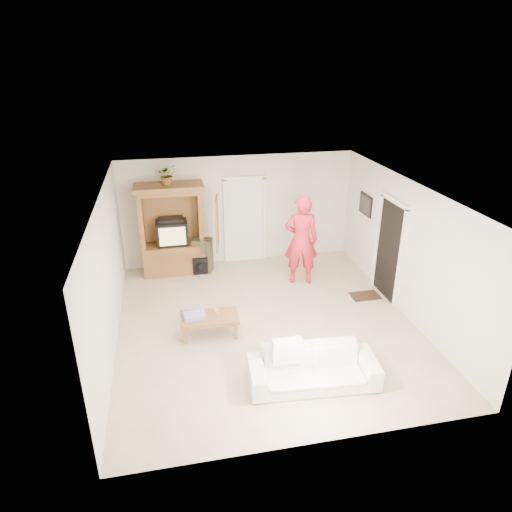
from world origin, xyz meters
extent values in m
plane|color=tan|center=(0.00, 0.00, 0.00)|extent=(6.00, 6.00, 0.00)
plane|color=white|center=(0.00, 0.00, 2.60)|extent=(6.00, 6.00, 0.00)
plane|color=silver|center=(0.00, 3.00, 1.30)|extent=(5.50, 0.00, 5.50)
plane|color=silver|center=(0.00, -3.00, 1.30)|extent=(5.50, 0.00, 5.50)
plane|color=silver|center=(-2.75, 0.00, 1.30)|extent=(0.00, 6.00, 6.00)
plane|color=silver|center=(2.75, 0.00, 1.30)|extent=(0.00, 6.00, 6.00)
cube|color=brown|center=(-1.60, 2.65, 0.35)|extent=(1.40, 0.60, 0.70)
cube|color=brown|center=(-2.25, 2.65, 1.30)|extent=(0.10, 0.60, 1.20)
cube|color=brown|center=(-0.95, 2.65, 1.30)|extent=(0.10, 0.60, 1.20)
cube|color=brown|center=(-1.60, 2.92, 1.30)|extent=(1.40, 0.06, 1.20)
cube|color=brown|center=(-1.60, 2.65, 1.95)|extent=(1.40, 0.60, 0.10)
cube|color=brown|center=(-1.60, 2.65, 2.05)|extent=(1.52, 0.68, 0.10)
cube|color=brown|center=(-0.62, 2.18, 1.30)|extent=(0.16, 0.67, 1.15)
cube|color=black|center=(-1.60, 2.68, 0.97)|extent=(0.70, 0.52, 0.55)
cube|color=tan|center=(-1.60, 2.41, 0.98)|extent=(0.58, 0.02, 0.42)
cube|color=black|center=(-1.60, 2.65, 1.29)|extent=(0.55, 0.35, 0.08)
cube|color=brown|center=(-1.60, 2.37, 0.45)|extent=(1.19, 0.03, 0.25)
cube|color=white|center=(0.15, 2.97, 1.02)|extent=(0.85, 0.05, 2.04)
cube|color=black|center=(2.73, 0.60, 1.02)|extent=(0.05, 0.90, 2.04)
cube|color=black|center=(2.73, 1.90, 1.60)|extent=(0.03, 0.60, 0.48)
cube|color=#382316|center=(2.30, 0.60, 0.01)|extent=(0.60, 0.40, 0.02)
imported|color=#4C7238|center=(-1.60, 2.63, 2.33)|extent=(0.43, 0.38, 0.45)
imported|color=red|center=(1.13, 1.55, 1.01)|extent=(0.82, 0.63, 2.02)
imported|color=white|center=(0.32, -1.84, 0.29)|extent=(2.03, 0.92, 0.58)
cube|color=brown|center=(-1.09, -0.16, 0.36)|extent=(1.07, 0.62, 0.06)
cube|color=brown|center=(-1.55, -0.36, 0.17)|extent=(0.06, 0.06, 0.33)
cube|color=brown|center=(-1.53, 0.08, 0.17)|extent=(0.06, 0.06, 0.33)
cube|color=brown|center=(-0.64, -0.40, 0.17)|extent=(0.06, 0.06, 0.33)
cube|color=brown|center=(-0.62, 0.04, 0.17)|extent=(0.06, 0.06, 0.33)
cube|color=#C44193|center=(-1.35, -0.16, 0.43)|extent=(0.40, 0.31, 0.08)
cylinder|color=tan|center=(-0.95, -0.11, 0.44)|extent=(0.08, 0.08, 0.10)
camera|label=1|loc=(-1.70, -7.25, 4.72)|focal=32.00mm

